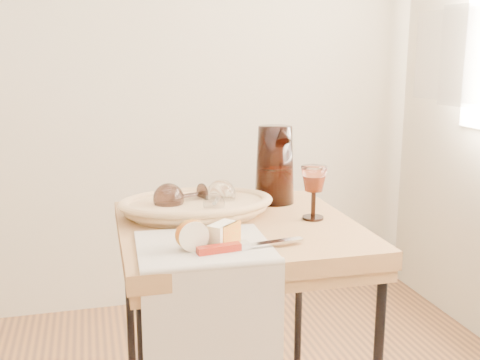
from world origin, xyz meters
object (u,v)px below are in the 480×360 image
object	(u,v)px
side_table	(238,358)
table_knife	(247,244)
goblet_lying_a	(183,196)
goblet_lying_b	(218,198)
wine_goblet	(314,193)
pitcher	(275,165)
tea_towel	(204,246)
bread_basket	(197,208)
apple_half	(191,234)

from	to	relation	value
side_table	table_knife	bearing A→B (deg)	-99.14
goblet_lying_a	goblet_lying_b	bearing A→B (deg)	136.75
wine_goblet	pitcher	bearing A→B (deg)	102.61
tea_towel	bread_basket	distance (m)	0.26
side_table	goblet_lying_b	size ratio (longest dim) A/B	5.90
tea_towel	apple_half	bearing A→B (deg)	-145.80
side_table	pitcher	world-z (taller)	pitcher
goblet_lying_b	table_knife	xyz separation A→B (m)	(0.00, -0.29, -0.04)
tea_towel	goblet_lying_b	xyz separation A→B (m)	(0.09, 0.24, 0.05)
tea_towel	pitcher	size ratio (longest dim) A/B	1.13
tea_towel	pitcher	world-z (taller)	pitcher
goblet_lying_b	wine_goblet	bearing A→B (deg)	-86.40
side_table	pitcher	bearing A→B (deg)	49.16
side_table	tea_towel	distance (m)	0.44
tea_towel	wine_goblet	world-z (taller)	wine_goblet
side_table	table_knife	world-z (taller)	table_knife
bread_basket	pitcher	size ratio (longest dim) A/B	1.39
bread_basket	table_knife	xyz separation A→B (m)	(0.06, -0.31, -0.01)
wine_goblet	apple_half	world-z (taller)	wine_goblet
goblet_lying_b	pitcher	world-z (taller)	pitcher
bread_basket	wine_goblet	world-z (taller)	wine_goblet
side_table	goblet_lying_b	world-z (taller)	goblet_lying_b
side_table	goblet_lying_a	distance (m)	0.47
goblet_lying_b	table_knife	distance (m)	0.29
tea_towel	bread_basket	xyz separation A→B (m)	(0.03, 0.26, 0.02)
goblet_lying_b	apple_half	xyz separation A→B (m)	(-0.12, -0.26, -0.01)
goblet_lying_b	pitcher	xyz separation A→B (m)	(0.20, 0.11, 0.06)
tea_towel	goblet_lying_a	world-z (taller)	goblet_lying_a
wine_goblet	table_knife	xyz separation A→B (m)	(-0.24, -0.20, -0.06)
pitcher	wine_goblet	size ratio (longest dim) A/B	1.83
goblet_lying_b	apple_half	world-z (taller)	goblet_lying_b
goblet_lying_a	table_knife	bearing A→B (deg)	85.99
goblet_lying_b	wine_goblet	size ratio (longest dim) A/B	0.90
pitcher	wine_goblet	bearing A→B (deg)	-72.90
side_table	wine_goblet	bearing A→B (deg)	-3.70
bread_basket	pitcher	bearing A→B (deg)	20.49
goblet_lying_b	table_knife	world-z (taller)	goblet_lying_b
side_table	goblet_lying_a	xyz separation A→B (m)	(-0.12, 0.11, 0.44)
pitcher	table_knife	distance (m)	0.45
apple_half	tea_towel	bearing A→B (deg)	23.04
wine_goblet	table_knife	bearing A→B (deg)	-140.09
bread_basket	table_knife	world-z (taller)	bread_basket
goblet_lying_b	goblet_lying_a	bearing A→B (deg)	89.68
goblet_lying_b	wine_goblet	distance (m)	0.26
bread_basket	goblet_lying_b	distance (m)	0.07
goblet_lying_a	pitcher	xyz separation A→B (m)	(0.28, 0.07, 0.06)
pitcher	goblet_lying_a	bearing A→B (deg)	-161.07
side_table	pitcher	xyz separation A→B (m)	(0.16, 0.18, 0.50)
wine_goblet	table_knife	distance (m)	0.32
tea_towel	pitcher	bearing A→B (deg)	53.16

